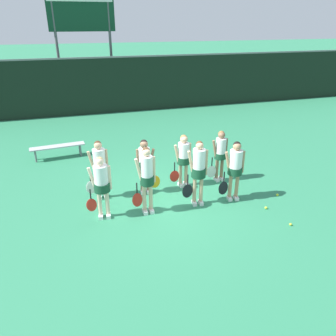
# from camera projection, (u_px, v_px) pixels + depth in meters

# --- Properties ---
(ground_plane) EXTENTS (140.00, 140.00, 0.00)m
(ground_plane) POSITION_uv_depth(u_px,v_px,m) (167.00, 198.00, 9.27)
(ground_plane) COLOR #2D7F56
(fence_windscreen) EXTENTS (60.00, 0.08, 2.92)m
(fence_windscreen) POSITION_uv_depth(u_px,v_px,m) (114.00, 85.00, 17.23)
(fence_windscreen) COLOR black
(fence_windscreen) RESTS_ON ground_plane
(scoreboard) EXTENTS (3.37, 0.15, 5.79)m
(scoreboard) POSITION_uv_depth(u_px,v_px,m) (82.00, 23.00, 16.81)
(scoreboard) COLOR #515156
(scoreboard) RESTS_ON ground_plane
(bench_courtside) EXTENTS (1.93, 0.55, 0.46)m
(bench_courtside) POSITION_uv_depth(u_px,v_px,m) (58.00, 147.00, 11.82)
(bench_courtside) COLOR #B2B2B7
(bench_courtside) RESTS_ON ground_plane
(player_0) EXTENTS (0.67, 0.40, 1.65)m
(player_0) POSITION_uv_depth(u_px,v_px,m) (101.00, 183.00, 7.99)
(player_0) COLOR beige
(player_0) RESTS_ON ground_plane
(player_1) EXTENTS (0.63, 0.35, 1.81)m
(player_1) POSITION_uv_depth(u_px,v_px,m) (147.00, 175.00, 8.15)
(player_1) COLOR beige
(player_1) RESTS_ON ground_plane
(player_2) EXTENTS (0.67, 0.38, 1.82)m
(player_2) POSITION_uv_depth(u_px,v_px,m) (198.00, 168.00, 8.54)
(player_2) COLOR tan
(player_2) RESTS_ON ground_plane
(player_3) EXTENTS (0.67, 0.39, 1.70)m
(player_3) POSITION_uv_depth(u_px,v_px,m) (235.00, 166.00, 8.81)
(player_3) COLOR tan
(player_3) RESTS_ON ground_plane
(player_4) EXTENTS (0.66, 0.39, 1.69)m
(player_4) POSITION_uv_depth(u_px,v_px,m) (99.00, 165.00, 8.89)
(player_4) COLOR tan
(player_4) RESTS_ON ground_plane
(player_5) EXTENTS (0.65, 0.37, 1.63)m
(player_5) POSITION_uv_depth(u_px,v_px,m) (145.00, 162.00, 9.17)
(player_5) COLOR #8C664C
(player_5) RESTS_ON ground_plane
(player_6) EXTENTS (0.67, 0.39, 1.61)m
(player_6) POSITION_uv_depth(u_px,v_px,m) (183.00, 156.00, 9.59)
(player_6) COLOR tan
(player_6) RESTS_ON ground_plane
(player_7) EXTENTS (0.66, 0.36, 1.61)m
(player_7) POSITION_uv_depth(u_px,v_px,m) (220.00, 152.00, 9.93)
(player_7) COLOR #8C664C
(player_7) RESTS_ON ground_plane
(tennis_ball_0) EXTENTS (0.07, 0.07, 0.07)m
(tennis_ball_0) POSITION_uv_depth(u_px,v_px,m) (108.00, 177.00, 10.42)
(tennis_ball_0) COLOR #CCE033
(tennis_ball_0) RESTS_ON ground_plane
(tennis_ball_1) EXTENTS (0.07, 0.07, 0.07)m
(tennis_ball_1) POSITION_uv_depth(u_px,v_px,m) (277.00, 195.00, 9.36)
(tennis_ball_1) COLOR #CCE033
(tennis_ball_1) RESTS_ON ground_plane
(tennis_ball_2) EXTENTS (0.06, 0.06, 0.06)m
(tennis_ball_2) POSITION_uv_depth(u_px,v_px,m) (236.00, 173.00, 10.70)
(tennis_ball_2) COLOR #CCE033
(tennis_ball_2) RESTS_ON ground_plane
(tennis_ball_3) EXTENTS (0.06, 0.06, 0.06)m
(tennis_ball_3) POSITION_uv_depth(u_px,v_px,m) (100.00, 177.00, 10.45)
(tennis_ball_3) COLOR #CCE033
(tennis_ball_3) RESTS_ON ground_plane
(tennis_ball_4) EXTENTS (0.07, 0.07, 0.07)m
(tennis_ball_4) POSITION_uv_depth(u_px,v_px,m) (92.00, 207.00, 8.76)
(tennis_ball_4) COLOR #CCE033
(tennis_ball_4) RESTS_ON ground_plane
(tennis_ball_5) EXTENTS (0.06, 0.06, 0.06)m
(tennis_ball_5) POSITION_uv_depth(u_px,v_px,m) (291.00, 224.00, 8.02)
(tennis_ball_5) COLOR #CCE033
(tennis_ball_5) RESTS_ON ground_plane
(tennis_ball_6) EXTENTS (0.07, 0.07, 0.07)m
(tennis_ball_6) POSITION_uv_depth(u_px,v_px,m) (266.00, 208.00, 8.72)
(tennis_ball_6) COLOR #CCE033
(tennis_ball_6) RESTS_ON ground_plane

